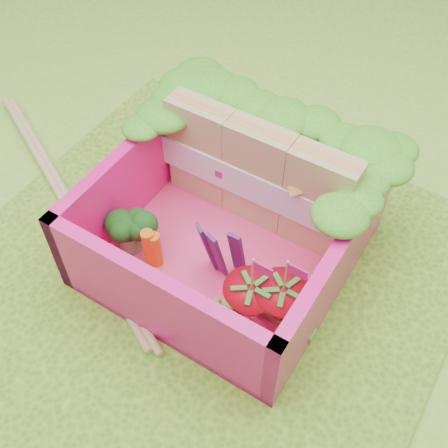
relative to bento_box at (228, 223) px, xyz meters
name	(u,v)px	position (x,y,z in m)	size (l,w,h in m)	color
ground	(199,280)	(-0.05, -0.22, -0.31)	(14.00, 14.00, 0.00)	#7DBC35
placemat	(199,279)	(-0.05, -0.22, -0.29)	(2.60, 2.60, 0.03)	#519221
bento_floor	(228,251)	(0.00, 0.00, -0.25)	(1.30, 1.30, 0.05)	#F53E7D
bento_box	(228,223)	(0.00, 0.00, 0.00)	(1.30, 1.30, 0.55)	#FF1583
lettuce_ruffle	(276,124)	(0.00, 0.48, 0.33)	(1.43, 0.83, 0.11)	#278C19
sandwich_stack	(258,176)	(0.00, 0.31, 0.09)	(1.17, 0.18, 0.65)	tan
broccoli	(127,229)	(-0.46, -0.29, -0.06)	(0.34, 0.34, 0.24)	#67A24E
carrot_sticks	(152,249)	(-0.29, -0.30, -0.10)	(0.10, 0.08, 0.26)	orange
purple_wedges	(221,251)	(0.05, -0.16, -0.04)	(0.22, 0.10, 0.38)	#4F1A5B
strawberry_left	(250,304)	(0.33, -0.32, -0.08)	(0.28, 0.28, 0.52)	red
strawberry_right	(281,306)	(0.46, -0.25, -0.08)	(0.28, 0.28, 0.52)	red
snap_peas	(255,314)	(0.35, -0.30, -0.20)	(0.61, 0.28, 0.05)	#56AE36
chopsticks	(68,204)	(-1.01, -0.21, -0.25)	(2.14, 1.08, 0.04)	#D6B275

